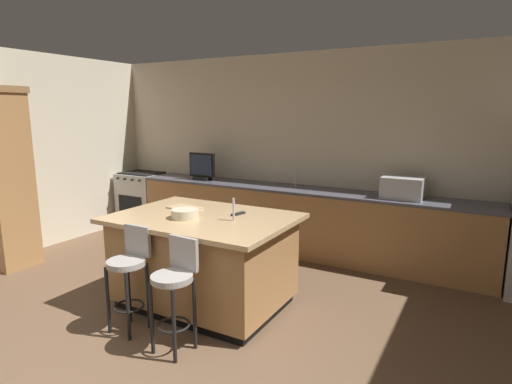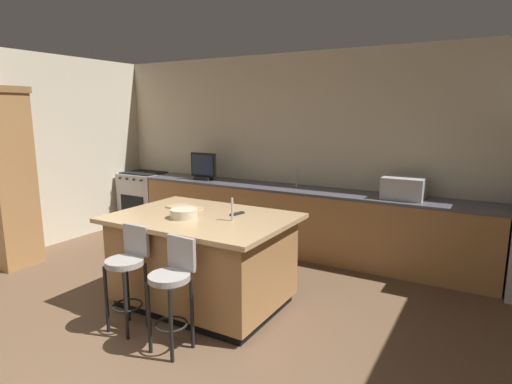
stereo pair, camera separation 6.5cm
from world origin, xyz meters
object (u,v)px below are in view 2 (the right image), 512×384
(bar_stool_left, at_px, (128,269))
(tv_monitor, at_px, (203,167))
(bar_stool_right, at_px, (173,285))
(range_oven, at_px, (145,199))
(cabinet_tower, at_px, (4,175))
(fruit_bowl, at_px, (184,213))
(kitchen_island, at_px, (203,259))
(microwave, at_px, (403,188))
(cutting_board, at_px, (184,208))
(tv_remote, at_px, (237,214))

(bar_stool_left, bearing_deg, tv_monitor, 113.65)
(tv_monitor, height_order, bar_stool_right, tv_monitor)
(range_oven, bearing_deg, cabinet_tower, -94.01)
(cabinet_tower, relative_size, fruit_bowl, 8.45)
(kitchen_island, relative_size, cabinet_tower, 0.78)
(kitchen_island, xyz_separation_m, microwave, (1.56, 1.95, 0.57))
(cabinet_tower, distance_m, tv_monitor, 2.66)
(tv_monitor, xyz_separation_m, bar_stool_left, (1.13, -2.64, -0.55))
(microwave, bearing_deg, tv_monitor, -179.00)
(tv_monitor, height_order, cutting_board, tv_monitor)
(bar_stool_right, bearing_deg, range_oven, 140.90)
(kitchen_island, bearing_deg, microwave, 51.48)
(microwave, height_order, fruit_bowl, microwave)
(microwave, bearing_deg, cabinet_tower, -153.03)
(microwave, relative_size, bar_stool_left, 0.51)
(tv_remote, bearing_deg, range_oven, 163.44)
(microwave, distance_m, tv_monitor, 2.96)
(fruit_bowl, bearing_deg, tv_remote, 43.90)
(kitchen_island, relative_size, tv_remote, 10.41)
(microwave, distance_m, bar_stool_right, 3.06)
(bar_stool_left, bearing_deg, bar_stool_right, -5.61)
(cabinet_tower, relative_size, bar_stool_left, 2.38)
(tv_monitor, distance_m, fruit_bowl, 2.44)
(kitchen_island, distance_m, cutting_board, 0.61)
(kitchen_island, height_order, cutting_board, cutting_board)
(range_oven, xyz_separation_m, bar_stool_right, (3.02, -2.75, 0.10))
(tv_monitor, xyz_separation_m, fruit_bowl, (1.30, -2.05, -0.13))
(bar_stool_right, xyz_separation_m, fruit_bowl, (-0.40, 0.64, 0.42))
(microwave, bearing_deg, range_oven, -179.99)
(bar_stool_right, relative_size, fruit_bowl, 3.54)
(range_oven, distance_m, fruit_bowl, 3.40)
(bar_stool_right, bearing_deg, cabinet_tower, 174.42)
(kitchen_island, xyz_separation_m, bar_stool_left, (-0.28, -0.73, 0.09))
(cabinet_tower, height_order, tv_remote, cabinet_tower)
(range_oven, distance_m, tv_remote, 3.50)
(kitchen_island, height_order, bar_stool_left, bar_stool_left)
(kitchen_island, relative_size, tv_monitor, 3.96)
(tv_monitor, relative_size, tv_remote, 2.62)
(bar_stool_right, bearing_deg, bar_stool_left, 177.10)
(bar_stool_left, bearing_deg, fruit_bowl, 73.61)
(microwave, relative_size, tv_remote, 2.82)
(range_oven, relative_size, cabinet_tower, 0.42)
(bar_stool_right, bearing_deg, tv_remote, 94.03)
(cutting_board, bearing_deg, bar_stool_right, -55.66)
(tv_monitor, relative_size, cutting_board, 1.25)
(kitchen_island, xyz_separation_m, range_oven, (-2.72, 1.95, -0.01))
(cabinet_tower, bearing_deg, cutting_board, 10.49)
(kitchen_island, xyz_separation_m, bar_stool_right, (0.29, -0.80, 0.09))
(kitchen_island, distance_m, bar_stool_left, 0.79)
(fruit_bowl, xyz_separation_m, cutting_board, (-0.26, 0.31, -0.04))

